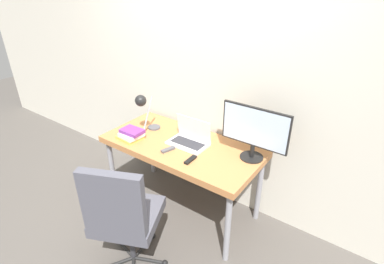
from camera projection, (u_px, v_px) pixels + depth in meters
ground_plane at (160, 228)px, 2.87m from camera, size 12.00×12.00×0.00m
wall_back at (208, 76)px, 2.83m from camera, size 8.00×0.05×2.60m
desk at (182, 150)px, 2.80m from camera, size 1.49×0.72×0.76m
laptop at (190, 139)px, 2.75m from camera, size 0.37×0.22×0.24m
monitor at (255, 130)px, 2.44m from camera, size 0.58×0.20×0.46m
desk_lamp at (143, 106)px, 2.82m from camera, size 0.12×0.27×0.40m
office_chair at (123, 214)px, 2.20m from camera, size 0.62×0.62×1.04m
book_stack at (131, 134)px, 2.83m from camera, size 0.24×0.20×0.09m
tv_remote at (168, 150)px, 2.65m from camera, size 0.08×0.14×0.02m
media_remote at (190, 160)px, 2.51m from camera, size 0.04×0.14×0.02m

